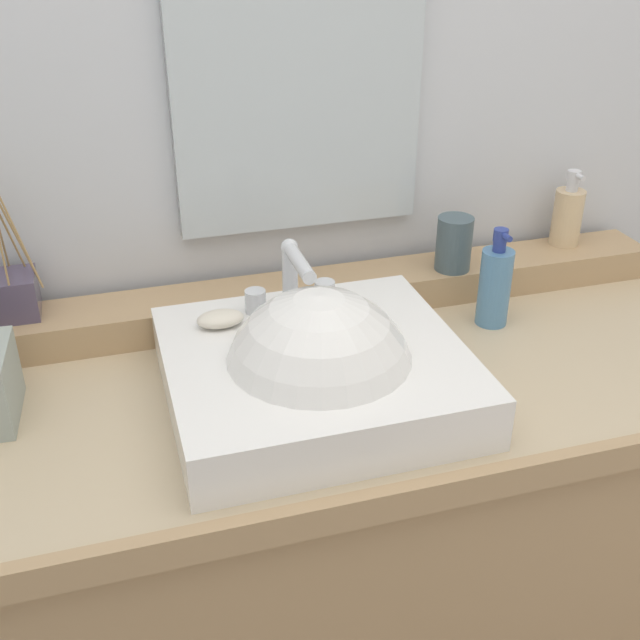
{
  "coord_description": "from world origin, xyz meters",
  "views": [
    {
      "loc": [
        -0.29,
        -0.95,
        1.54
      ],
      "look_at": [
        -0.01,
        -0.02,
        1.0
      ],
      "focal_mm": 43.56,
      "sensor_mm": 36.0,
      "label": 1
    }
  ],
  "objects_px": {
    "tumbler_cup": "(454,244)",
    "lotion_bottle": "(495,285)",
    "reed_diffuser": "(11,293)",
    "soap_bar": "(220,319)",
    "sink_basin": "(317,378)",
    "soap_dispenser": "(568,215)"
  },
  "relations": [
    {
      "from": "lotion_bottle",
      "to": "sink_basin",
      "type": "bearing_deg",
      "value": -158.11
    },
    {
      "from": "sink_basin",
      "to": "soap_dispenser",
      "type": "xyz_separation_m",
      "value": [
        0.57,
        0.29,
        0.07
      ]
    },
    {
      "from": "sink_basin",
      "to": "soap_dispenser",
      "type": "bearing_deg",
      "value": 26.86
    },
    {
      "from": "soap_dispenser",
      "to": "lotion_bottle",
      "type": "relative_size",
      "value": 0.84
    },
    {
      "from": "sink_basin",
      "to": "tumbler_cup",
      "type": "xyz_separation_m",
      "value": [
        0.32,
        0.25,
        0.07
      ]
    },
    {
      "from": "soap_dispenser",
      "to": "reed_diffuser",
      "type": "bearing_deg",
      "value": -179.84
    },
    {
      "from": "soap_bar",
      "to": "tumbler_cup",
      "type": "distance_m",
      "value": 0.46
    },
    {
      "from": "sink_basin",
      "to": "reed_diffuser",
      "type": "distance_m",
      "value": 0.51
    },
    {
      "from": "soap_bar",
      "to": "reed_diffuser",
      "type": "xyz_separation_m",
      "value": [
        -0.3,
        0.17,
        0.0
      ]
    },
    {
      "from": "reed_diffuser",
      "to": "lotion_bottle",
      "type": "relative_size",
      "value": 1.47
    },
    {
      "from": "sink_basin",
      "to": "soap_bar",
      "type": "height_order",
      "value": "sink_basin"
    },
    {
      "from": "soap_dispenser",
      "to": "tumbler_cup",
      "type": "relative_size",
      "value": 1.49
    },
    {
      "from": "tumbler_cup",
      "to": "reed_diffuser",
      "type": "relative_size",
      "value": 0.38
    },
    {
      "from": "sink_basin",
      "to": "tumbler_cup",
      "type": "relative_size",
      "value": 4.32
    },
    {
      "from": "soap_dispenser",
      "to": "reed_diffuser",
      "type": "xyz_separation_m",
      "value": [
        -0.99,
        -0.0,
        -0.02
      ]
    },
    {
      "from": "soap_bar",
      "to": "sink_basin",
      "type": "bearing_deg",
      "value": -45.7
    },
    {
      "from": "sink_basin",
      "to": "tumbler_cup",
      "type": "bearing_deg",
      "value": 37.56
    },
    {
      "from": "reed_diffuser",
      "to": "soap_bar",
      "type": "bearing_deg",
      "value": -29.66
    },
    {
      "from": "tumbler_cup",
      "to": "lotion_bottle",
      "type": "xyz_separation_m",
      "value": [
        0.03,
        -0.11,
        -0.03
      ]
    },
    {
      "from": "lotion_bottle",
      "to": "reed_diffuser",
      "type": "bearing_deg",
      "value": 169.04
    },
    {
      "from": "soap_dispenser",
      "to": "lotion_bottle",
      "type": "xyz_separation_m",
      "value": [
        -0.22,
        -0.15,
        -0.04
      ]
    },
    {
      "from": "soap_bar",
      "to": "reed_diffuser",
      "type": "bearing_deg",
      "value": 150.34
    }
  ]
}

